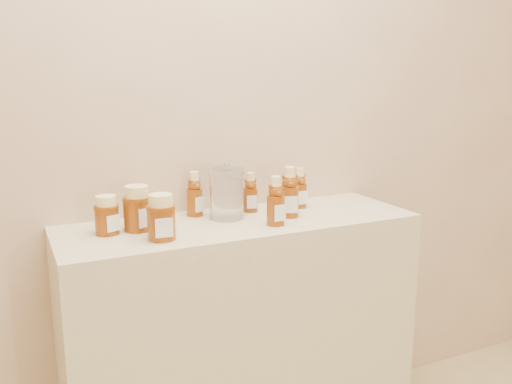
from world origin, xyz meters
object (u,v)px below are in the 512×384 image
display_table (242,344)px  glass_canister (226,192)px  honey_jar_left (107,215)px  bear_bottle_back_left (194,191)px  bear_bottle_front_left (276,198)px

display_table → glass_canister: glass_canister is taller
honey_jar_left → glass_canister: glass_canister is taller
display_table → bear_bottle_back_left: (-0.12, 0.13, 0.54)m
bear_bottle_back_left → glass_canister: glass_canister is taller
display_table → glass_canister: size_ratio=6.46×
display_table → glass_canister: 0.55m
honey_jar_left → display_table: bearing=-25.9°
bear_bottle_back_left → bear_bottle_front_left: size_ratio=0.97×
glass_canister → display_table: bearing=-57.5°
display_table → honey_jar_left: 0.67m
display_table → bear_bottle_back_left: 0.57m
bear_bottle_front_left → glass_canister: (-0.11, 0.14, 0.00)m
display_table → bear_bottle_front_left: bearing=-49.2°
bear_bottle_front_left → honey_jar_left: bear_bottle_front_left is taller
glass_canister → bear_bottle_front_left: bearing=-51.9°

